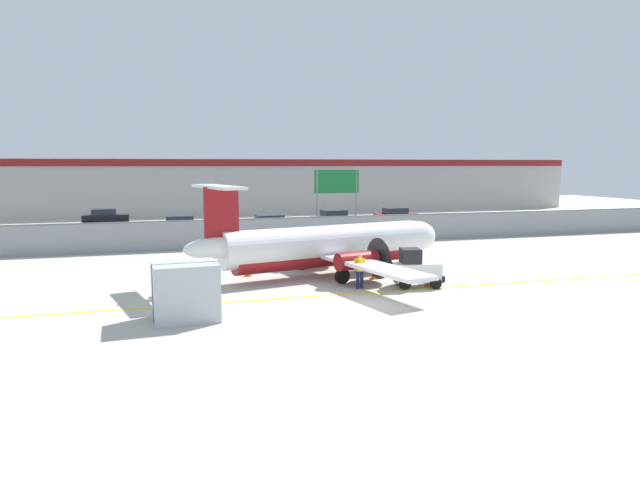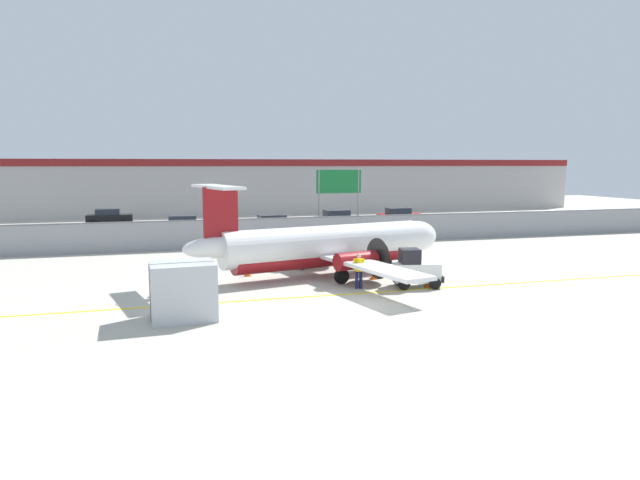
{
  "view_description": "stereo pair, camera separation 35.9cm",
  "coord_description": "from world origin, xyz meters",
  "px_view_note": "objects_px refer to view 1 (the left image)",
  "views": [
    {
      "loc": [
        -8.91,
        -22.14,
        5.92
      ],
      "look_at": [
        -0.05,
        7.48,
        1.8
      ],
      "focal_mm": 32.0,
      "sensor_mm": 36.0,
      "label": 1
    },
    {
      "loc": [
        -8.56,
        -22.24,
        5.92
      ],
      "look_at": [
        -0.05,
        7.48,
        1.8
      ],
      "focal_mm": 32.0,
      "sensor_mm": 36.0,
      "label": 2
    }
  ],
  "objects_px": {
    "cargo_container": "(185,291)",
    "highway_sign": "(337,187)",
    "traffic_cone_far_left": "(429,280)",
    "parked_car_4": "(396,216)",
    "commuter_airplane": "(330,246)",
    "parked_car_2": "(268,224)",
    "baggage_tug": "(416,269)",
    "traffic_cone_near_left": "(374,273)",
    "traffic_cone_near_right": "(248,270)",
    "parked_car_0": "(106,217)",
    "ground_crew_worker": "(360,269)",
    "parked_car_3": "(335,219)",
    "parked_car_1": "(182,225)"
  },
  "relations": [
    {
      "from": "parked_car_0",
      "to": "parked_car_4",
      "type": "bearing_deg",
      "value": -14.2
    },
    {
      "from": "commuter_airplane",
      "to": "highway_sign",
      "type": "height_order",
      "value": "highway_sign"
    },
    {
      "from": "parked_car_2",
      "to": "baggage_tug",
      "type": "bearing_deg",
      "value": 93.05
    },
    {
      "from": "traffic_cone_far_left",
      "to": "parked_car_4",
      "type": "height_order",
      "value": "parked_car_4"
    },
    {
      "from": "cargo_container",
      "to": "traffic_cone_far_left",
      "type": "bearing_deg",
      "value": 9.83
    },
    {
      "from": "traffic_cone_near_left",
      "to": "parked_car_3",
      "type": "distance_m",
      "value": 23.79
    },
    {
      "from": "parked_car_1",
      "to": "traffic_cone_near_right",
      "type": "bearing_deg",
      "value": -76.35
    },
    {
      "from": "parked_car_1",
      "to": "parked_car_2",
      "type": "bearing_deg",
      "value": -5.27
    },
    {
      "from": "parked_car_0",
      "to": "parked_car_4",
      "type": "relative_size",
      "value": 0.98
    },
    {
      "from": "traffic_cone_near_left",
      "to": "baggage_tug",
      "type": "bearing_deg",
      "value": -61.99
    },
    {
      "from": "traffic_cone_near_left",
      "to": "traffic_cone_near_right",
      "type": "xyz_separation_m",
      "value": [
        -6.15,
        2.61,
        0.0
      ]
    },
    {
      "from": "baggage_tug",
      "to": "ground_crew_worker",
      "type": "height_order",
      "value": "baggage_tug"
    },
    {
      "from": "commuter_airplane",
      "to": "parked_car_4",
      "type": "distance_m",
      "value": 26.37
    },
    {
      "from": "ground_crew_worker",
      "to": "parked_car_4",
      "type": "xyz_separation_m",
      "value": [
        13.56,
        25.95,
        -0.06
      ]
    },
    {
      "from": "baggage_tug",
      "to": "parked_car_4",
      "type": "height_order",
      "value": "baggage_tug"
    },
    {
      "from": "commuter_airplane",
      "to": "traffic_cone_near_left",
      "type": "xyz_separation_m",
      "value": [
        1.9,
        -1.61,
        -1.29
      ]
    },
    {
      "from": "commuter_airplane",
      "to": "parked_car_2",
      "type": "distance_m",
      "value": 18.23
    },
    {
      "from": "cargo_container",
      "to": "traffic_cone_far_left",
      "type": "relative_size",
      "value": 3.9
    },
    {
      "from": "parked_car_4",
      "to": "highway_sign",
      "type": "relative_size",
      "value": 0.78
    },
    {
      "from": "baggage_tug",
      "to": "parked_car_0",
      "type": "height_order",
      "value": "baggage_tug"
    },
    {
      "from": "commuter_airplane",
      "to": "baggage_tug",
      "type": "xyz_separation_m",
      "value": [
        3.15,
        -3.95,
        -0.75
      ]
    },
    {
      "from": "ground_crew_worker",
      "to": "parked_car_0",
      "type": "bearing_deg",
      "value": -153.21
    },
    {
      "from": "cargo_container",
      "to": "traffic_cone_near_right",
      "type": "xyz_separation_m",
      "value": [
        3.7,
        7.81,
        -0.79
      ]
    },
    {
      "from": "parked_car_3",
      "to": "parked_car_2",
      "type": "bearing_deg",
      "value": -158.74
    },
    {
      "from": "baggage_tug",
      "to": "parked_car_3",
      "type": "bearing_deg",
      "value": 90.97
    },
    {
      "from": "traffic_cone_near_left",
      "to": "cargo_container",
      "type": "bearing_deg",
      "value": -152.18
    },
    {
      "from": "baggage_tug",
      "to": "parked_car_2",
      "type": "relative_size",
      "value": 0.58
    },
    {
      "from": "parked_car_2",
      "to": "traffic_cone_far_left",
      "type": "bearing_deg",
      "value": 94.54
    },
    {
      "from": "commuter_airplane",
      "to": "ground_crew_worker",
      "type": "height_order",
      "value": "commuter_airplane"
    },
    {
      "from": "cargo_container",
      "to": "traffic_cone_near_right",
      "type": "bearing_deg",
      "value": 61.76
    },
    {
      "from": "parked_car_2",
      "to": "parked_car_0",
      "type": "bearing_deg",
      "value": -43.1
    },
    {
      "from": "baggage_tug",
      "to": "parked_car_0",
      "type": "relative_size",
      "value": 0.59
    },
    {
      "from": "traffic_cone_near_right",
      "to": "parked_car_4",
      "type": "xyz_separation_m",
      "value": [
        18.19,
        21.38,
        0.58
      ]
    },
    {
      "from": "traffic_cone_near_left",
      "to": "traffic_cone_near_right",
      "type": "height_order",
      "value": "same"
    },
    {
      "from": "parked_car_0",
      "to": "highway_sign",
      "type": "xyz_separation_m",
      "value": [
        18.01,
        -15.97,
        3.24
      ]
    },
    {
      "from": "traffic_cone_far_left",
      "to": "parked_car_4",
      "type": "bearing_deg",
      "value": 69.04
    },
    {
      "from": "baggage_tug",
      "to": "parked_car_3",
      "type": "xyz_separation_m",
      "value": [
        4.2,
        25.49,
        0.04
      ]
    },
    {
      "from": "traffic_cone_far_left",
      "to": "highway_sign",
      "type": "height_order",
      "value": "highway_sign"
    },
    {
      "from": "ground_crew_worker",
      "to": "parked_car_3",
      "type": "distance_m",
      "value": 26.05
    },
    {
      "from": "traffic_cone_far_left",
      "to": "parked_car_2",
      "type": "height_order",
      "value": "parked_car_2"
    },
    {
      "from": "parked_car_4",
      "to": "highway_sign",
      "type": "height_order",
      "value": "highway_sign"
    },
    {
      "from": "parked_car_0",
      "to": "parked_car_4",
      "type": "height_order",
      "value": "same"
    },
    {
      "from": "highway_sign",
      "to": "traffic_cone_near_right",
      "type": "bearing_deg",
      "value": -126.39
    },
    {
      "from": "ground_crew_worker",
      "to": "parked_car_4",
      "type": "relative_size",
      "value": 0.4
    },
    {
      "from": "traffic_cone_far_left",
      "to": "parked_car_2",
      "type": "relative_size",
      "value": 0.15
    },
    {
      "from": "cargo_container",
      "to": "highway_sign",
      "type": "distance_m",
      "value": 23.94
    },
    {
      "from": "commuter_airplane",
      "to": "traffic_cone_far_left",
      "type": "relative_size",
      "value": 24.93
    },
    {
      "from": "traffic_cone_far_left",
      "to": "parked_car_1",
      "type": "bearing_deg",
      "value": 113.6
    },
    {
      "from": "parked_car_0",
      "to": "traffic_cone_far_left",
      "type": "bearing_deg",
      "value": -63.1
    },
    {
      "from": "traffic_cone_near_right",
      "to": "ground_crew_worker",
      "type": "bearing_deg",
      "value": -44.63
    }
  ]
}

